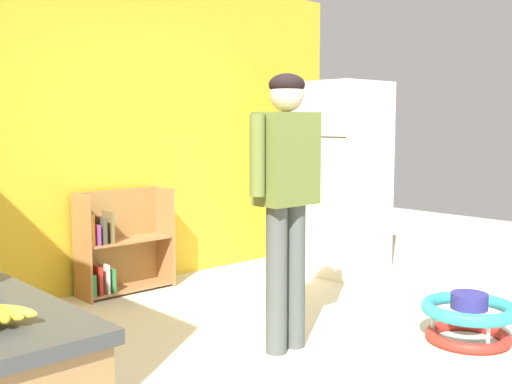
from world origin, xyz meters
TOP-DOWN VIEW (x-y plane):
  - ground_plane at (0.00, 0.00)m, footprint 12.00×12.00m
  - back_wall at (0.00, 2.33)m, footprint 5.20×0.06m
  - refrigerator at (1.89, 1.38)m, footprint 0.73×0.68m
  - bookshelf at (-0.05, 2.15)m, footprint 0.80×0.28m
  - standing_person at (0.03, 0.27)m, footprint 0.57×0.22m
  - baby_walker at (1.00, -0.43)m, footprint 0.60×0.60m
  - banana_bunch at (-2.09, -0.82)m, footprint 0.15×0.16m

SIDE VIEW (x-z plane):
  - ground_plane at x=0.00m, z-range 0.00..0.00m
  - baby_walker at x=1.00m, z-range 0.00..0.32m
  - bookshelf at x=-0.05m, z-range -0.05..0.80m
  - refrigerator at x=1.89m, z-range 0.00..1.78m
  - banana_bunch at x=-2.09m, z-range 0.91..0.95m
  - standing_person at x=0.03m, z-range 0.18..1.88m
  - back_wall at x=0.00m, z-range 0.00..2.70m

